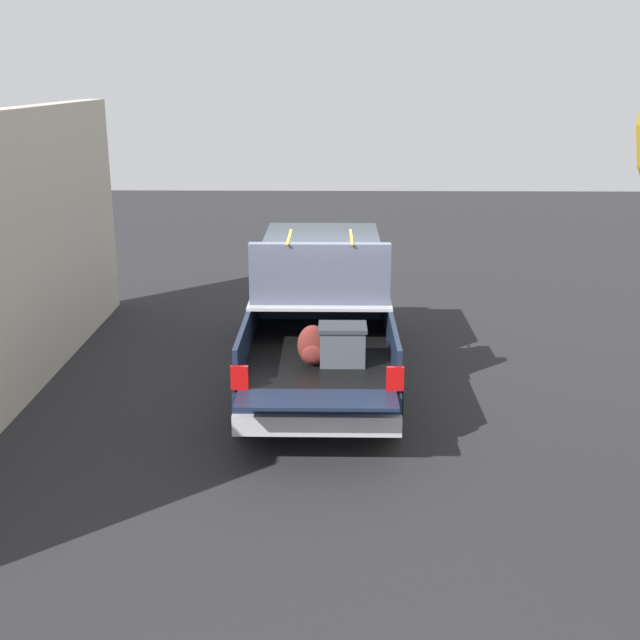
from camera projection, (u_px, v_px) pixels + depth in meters
name	position (u px, v px, depth m)	size (l,w,h in m)	color
ground_plane	(321.00, 379.00, 11.93)	(40.00, 40.00, 0.00)	#262628
pickup_truck	(321.00, 308.00, 12.02)	(6.05, 2.06, 2.23)	#162138
building_facade	(1.00, 264.00, 10.57)	(9.73, 0.36, 3.89)	beige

